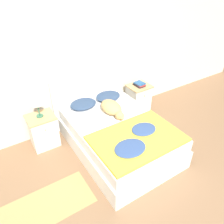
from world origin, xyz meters
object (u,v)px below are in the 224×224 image
at_px(nightstand_left, 43,131).
at_px(pillow_right, 108,96).
at_px(table_lamp, 37,102).
at_px(book_stack, 139,84).
at_px(dog, 112,108).
at_px(bed, 118,136).
at_px(nightstand_right, 138,98).
at_px(pillow_left, 83,104).

xyz_separation_m(nightstand_left, pillow_right, (1.27, -0.02, 0.29)).
height_order(nightstand_left, table_lamp, table_lamp).
relative_size(pillow_right, table_lamp, 1.35).
relative_size(pillow_right, book_stack, 1.99).
height_order(dog, book_stack, dog).
bearing_deg(bed, nightstand_right, 36.64).
height_order(bed, book_stack, book_stack).
height_order(bed, pillow_right, pillow_right).
xyz_separation_m(nightstand_left, nightstand_right, (2.03, 0.00, 0.00)).
bearing_deg(pillow_right, nightstand_right, 1.69).
xyz_separation_m(book_stack, table_lamp, (-2.03, 0.01, 0.23)).
bearing_deg(nightstand_left, pillow_right, -1.01).
distance_m(book_stack, table_lamp, 2.04).
bearing_deg(dog, bed, -103.49).
xyz_separation_m(nightstand_right, dog, (-0.94, -0.44, 0.32)).
relative_size(pillow_left, table_lamp, 1.35).
bearing_deg(nightstand_right, table_lamp, 179.78).
relative_size(dog, table_lamp, 1.87).
xyz_separation_m(nightstand_left, dog, (1.09, -0.44, 0.32)).
bearing_deg(pillow_right, bed, -109.36).
bearing_deg(pillow_left, nightstand_left, 178.31).
bearing_deg(book_stack, nightstand_left, 179.88).
bearing_deg(pillow_left, nightstand_right, 1.01).
relative_size(bed, table_lamp, 5.52).
relative_size(nightstand_right, book_stack, 2.47).
height_order(nightstand_right, book_stack, book_stack).
bearing_deg(dog, book_stack, 25.13).
height_order(pillow_left, pillow_right, same).
distance_m(nightstand_right, dog, 1.09).
height_order(nightstand_right, dog, dog).
xyz_separation_m(dog, table_lamp, (-1.09, 0.45, 0.24)).
bearing_deg(table_lamp, nightstand_left, -90.00).
bearing_deg(nightstand_right, nightstand_left, 180.00).
relative_size(book_stack, table_lamp, 0.68).
bearing_deg(nightstand_left, pillow_left, -1.69).
relative_size(bed, nightstand_left, 3.29).
height_order(pillow_left, book_stack, book_stack).
bearing_deg(dog, table_lamp, 157.50).
bearing_deg(table_lamp, nightstand_right, -0.22).
height_order(nightstand_right, pillow_left, pillow_left).
xyz_separation_m(pillow_left, dog, (0.33, -0.42, 0.03)).
bearing_deg(bed, table_lamp, 143.09).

